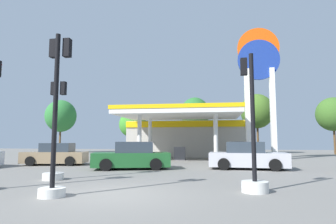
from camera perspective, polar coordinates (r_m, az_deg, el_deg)
ground_plane at (r=9.02m, az=-10.94°, el=-15.95°), size 90.00×90.00×0.00m
gas_station at (r=29.39m, az=3.59°, el=-4.76°), size 11.67×13.14×4.28m
station_pole_sign at (r=26.10m, az=17.86°, el=6.91°), size 3.58×0.56×11.54m
car_0 at (r=16.46m, az=-7.30°, el=-8.90°), size 4.64×2.87×1.55m
car_1 at (r=16.95m, az=15.68°, el=-8.65°), size 4.43×2.19×1.55m
car_2 at (r=20.54m, az=-21.69°, el=-8.04°), size 4.29×2.38×1.45m
traffic_signal_0 at (r=8.98m, az=-21.78°, el=-4.14°), size 0.75×0.75×4.82m
traffic_signal_1 at (r=12.83m, az=-21.83°, el=-6.49°), size 0.83×0.83×4.24m
traffic_signal_2 at (r=9.46m, az=16.79°, el=-8.81°), size 0.83×0.83×4.44m
tree_0 at (r=41.20m, az=-20.77°, el=-0.76°), size 4.12×4.12×7.14m
tree_1 at (r=37.65m, az=-7.12°, el=-2.50°), size 3.57×3.57×5.48m
tree_2 at (r=35.47m, az=5.44°, el=-0.27°), size 3.58×3.58×7.00m
tree_3 at (r=37.58m, az=17.47°, el=0.15°), size 4.09×4.09×7.52m
tree_4 at (r=39.11m, az=30.30°, el=-0.39°), size 3.88×3.88×6.78m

